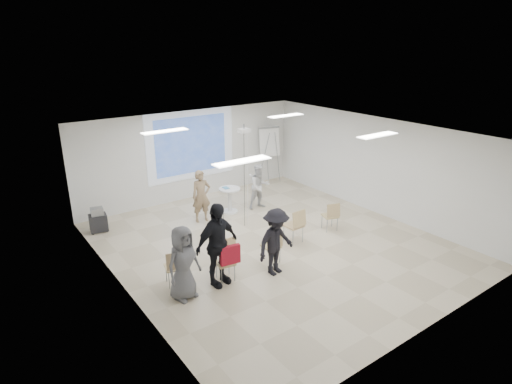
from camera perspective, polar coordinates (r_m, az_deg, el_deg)
floor at (r=11.58m, az=2.34°, el=-7.15°), size 8.00×9.00×0.10m
ceiling at (r=10.55m, az=2.58°, el=8.04°), size 8.00×9.00×0.10m
wall_back at (r=14.65m, az=-8.68°, el=4.93°), size 8.00×0.10×3.00m
wall_left at (r=9.20m, az=-17.85°, el=-4.90°), size 0.10×9.00×3.00m
wall_right at (r=13.75m, az=15.85°, el=3.42°), size 0.10×9.00×3.00m
projection_halo at (r=14.51m, az=-8.63°, el=6.22°), size 3.20×0.01×2.30m
projection_image at (r=14.50m, az=-8.60°, el=6.21°), size 2.60×0.01×1.90m
pedestal_table at (r=13.45m, az=-3.53°, el=-0.89°), size 0.71×0.71×0.83m
player_left at (r=12.74m, az=-7.32°, el=-0.12°), size 0.72×0.55×1.79m
player_right at (r=13.66m, az=0.49°, el=1.05°), size 0.85×0.71×1.62m
controller_left at (r=12.94m, az=-7.22°, el=1.53°), size 0.05×0.11×0.04m
controller_right at (r=13.66m, az=-0.73°, el=2.30°), size 0.06×0.13×0.04m
chair_far_left at (r=9.67m, az=-10.77°, el=-9.56°), size 0.49×0.52×0.86m
chair_left_mid at (r=9.71m, az=-3.97°, el=-9.22°), size 0.45×0.47×0.84m
chair_left_inner at (r=10.25m, az=-3.95°, el=-7.64°), size 0.40×0.43×0.81m
chair_center at (r=10.42m, az=2.24°, el=-6.99°), size 0.42×0.45×0.85m
chair_right_inner at (r=11.43m, az=5.31°, el=-4.19°), size 0.47×0.50×0.96m
chair_right_far at (r=12.30m, az=10.01°, el=-2.94°), size 0.51×0.53×0.86m
red_jacket at (r=9.49m, az=-3.46°, el=-8.36°), size 0.47×0.17×0.44m
laptop at (r=10.34m, az=-4.24°, el=-7.68°), size 0.31×0.23×0.02m
audience_left at (r=9.34m, az=-5.24°, el=-6.26°), size 1.40×0.99×2.21m
audience_mid at (r=9.81m, az=2.68°, el=-6.09°), size 1.27×0.82×1.83m
audience_outer at (r=9.04m, az=-9.74°, el=-8.77°), size 1.00×0.78×1.83m
flipchart_easel at (r=15.95m, az=1.80°, el=6.67°), size 0.91×0.71×2.15m
av_cart at (r=12.95m, az=-20.31°, el=-3.60°), size 0.53×0.45×0.71m
ceiling_projector at (r=11.86m, az=-1.59°, el=7.57°), size 0.30×0.25×3.00m
fluor_panel_nw at (r=11.24m, az=-12.05°, el=7.93°), size 1.20×0.30×0.02m
fluor_panel_ne at (r=13.33m, az=3.99°, el=10.12°), size 1.20×0.30×0.02m
fluor_panel_sw at (r=8.24m, az=-1.87°, el=4.13°), size 1.20×0.30×0.02m
fluor_panel_se at (r=10.93m, az=15.90°, el=7.29°), size 1.20×0.30×0.02m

